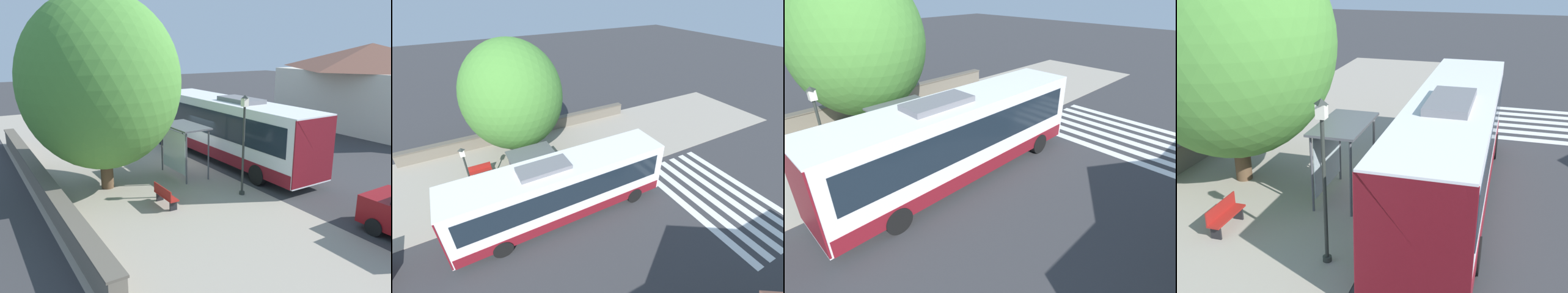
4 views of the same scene
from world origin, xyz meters
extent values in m
plane|color=#353538|center=(0.00, 0.00, 0.00)|extent=(120.00, 120.00, 0.00)
cube|color=#9E9384|center=(-4.50, 0.00, 0.01)|extent=(9.00, 44.00, 0.02)
cube|color=silver|center=(5.00, 5.86, 0.00)|extent=(9.00, 0.50, 0.01)
cube|color=silver|center=(5.00, 6.81, 0.00)|extent=(9.00, 0.50, 0.01)
cube|color=silver|center=(5.00, 7.76, 0.00)|extent=(9.00, 0.50, 0.01)
cube|color=silver|center=(5.00, 8.71, 0.00)|extent=(9.00, 0.50, 0.01)
cube|color=silver|center=(5.00, 9.66, 0.00)|extent=(9.00, 0.50, 0.01)
cube|color=silver|center=(5.00, 10.61, 0.00)|extent=(9.00, 0.50, 0.01)
cube|color=#6B6356|center=(-8.55, 0.00, 0.50)|extent=(0.50, 20.00, 0.99)
cube|color=#5B5449|center=(-8.55, 0.00, 1.03)|extent=(0.60, 20.00, 0.08)
cube|color=beige|center=(16.93, 0.91, 2.30)|extent=(7.99, 12.85, 4.60)
pyramid|color=brown|center=(16.93, 0.91, 5.63)|extent=(8.59, 13.45, 2.07)
cube|color=white|center=(1.62, -0.99, 2.01)|extent=(2.49, 12.19, 3.12)
cube|color=black|center=(1.62, -0.99, 2.41)|extent=(2.53, 11.22, 1.37)
cube|color=maroon|center=(1.62, -0.99, 0.76)|extent=(2.53, 11.95, 0.62)
cube|color=maroon|center=(1.62, -7.06, 2.01)|extent=(2.53, 0.06, 2.99)
cube|color=black|center=(1.62, 5.07, 3.25)|extent=(1.87, 0.08, 0.44)
cube|color=slate|center=(1.62, -1.91, 3.68)|extent=(1.25, 2.68, 0.22)
cylinder|color=black|center=(0.45, 3.28, 0.50)|extent=(0.30, 1.00, 1.00)
cylinder|color=black|center=(2.79, 3.28, 0.50)|extent=(0.30, 1.00, 1.00)
cylinder|color=black|center=(0.45, -4.77, 0.50)|extent=(0.30, 1.00, 1.00)
cylinder|color=black|center=(2.79, -4.77, 0.50)|extent=(0.30, 1.00, 1.00)
cylinder|color=#515459|center=(-1.13, -2.91, 1.28)|extent=(0.08, 0.08, 2.55)
cylinder|color=#515459|center=(-1.13, -0.40, 1.28)|extent=(0.08, 0.08, 2.55)
cylinder|color=#515459|center=(-2.39, -2.91, 1.28)|extent=(0.08, 0.08, 2.55)
cylinder|color=#515459|center=(-2.39, -0.40, 1.28)|extent=(0.08, 0.08, 2.55)
cube|color=#515459|center=(-1.76, -1.65, 2.59)|extent=(1.56, 2.81, 0.08)
cube|color=silver|center=(-2.37, -1.65, 1.40)|extent=(0.03, 2.26, 2.04)
cylinder|color=#2D3347|center=(-0.03, 4.50, 0.39)|extent=(0.12, 0.12, 0.78)
cylinder|color=#2D3347|center=(0.13, 4.50, 0.39)|extent=(0.12, 0.12, 0.78)
cube|color=maroon|center=(0.05, 4.50, 1.09)|extent=(0.34, 0.22, 0.63)
sphere|color=tan|center=(0.05, 4.50, 1.51)|extent=(0.21, 0.21, 0.21)
cube|color=maroon|center=(-4.41, -4.65, 0.45)|extent=(0.40, 1.49, 0.06)
cube|color=maroon|center=(-4.58, -4.65, 0.68)|extent=(0.04, 1.49, 0.40)
cube|color=black|center=(-4.41, -5.24, 0.23)|extent=(0.32, 0.06, 0.45)
cube|color=black|center=(-4.41, -4.05, 0.23)|extent=(0.32, 0.06, 0.45)
cylinder|color=#2D332D|center=(-0.97, -5.37, 0.08)|extent=(0.24, 0.24, 0.16)
cylinder|color=#2D332D|center=(-0.97, -5.37, 2.00)|extent=(0.10, 0.10, 3.99)
cube|color=silver|center=(-0.97, -5.37, 4.17)|extent=(0.24, 0.24, 0.35)
pyramid|color=#2D332D|center=(-0.97, -5.37, 4.41)|extent=(0.28, 0.28, 0.14)
cylinder|color=brown|center=(-5.77, -1.34, 1.50)|extent=(0.58, 0.58, 3.01)
ellipsoid|color=#4C8C38|center=(-5.77, -1.34, 4.94)|extent=(7.03, 7.03, 7.73)
cylinder|color=black|center=(0.58, -10.81, 0.32)|extent=(0.22, 0.64, 0.64)
camera|label=1|loc=(-11.24, -17.76, 6.50)|focal=35.00mm
camera|label=2|loc=(12.06, -5.05, 11.67)|focal=24.00mm
camera|label=3|loc=(10.41, -8.39, 7.58)|focal=28.00mm
camera|label=4|loc=(3.28, -15.64, 7.53)|focal=45.00mm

